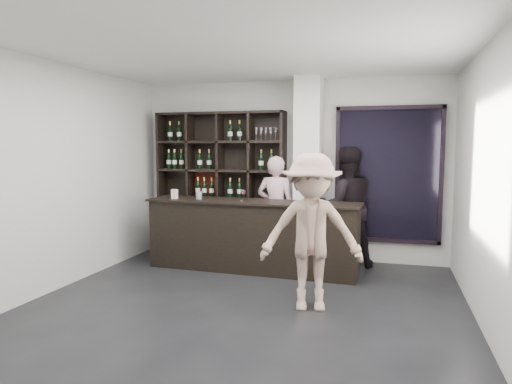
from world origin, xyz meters
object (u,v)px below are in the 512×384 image
(wine_shelf, at_px, (220,184))
(tasting_counter, at_px, (252,236))
(taster_pink, at_px, (276,209))
(taster_black, at_px, (346,207))
(customer, at_px, (311,232))

(wine_shelf, bearing_deg, tasting_counter, -45.53)
(wine_shelf, height_order, taster_pink, wine_shelf)
(tasting_counter, relative_size, taster_black, 1.73)
(taster_black, bearing_deg, customer, 64.07)
(taster_black, height_order, customer, taster_black)
(customer, bearing_deg, taster_pink, 103.02)
(wine_shelf, xyz_separation_m, tasting_counter, (0.80, -0.82, -0.68))
(wine_shelf, bearing_deg, customer, -48.73)
(wine_shelf, height_order, tasting_counter, wine_shelf)
(taster_pink, height_order, customer, customer)
(wine_shelf, relative_size, taster_pink, 1.42)
(wine_shelf, distance_m, taster_pink, 1.07)
(tasting_counter, distance_m, taster_pink, 0.75)
(taster_pink, height_order, taster_black, taster_black)
(tasting_counter, bearing_deg, customer, -49.25)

